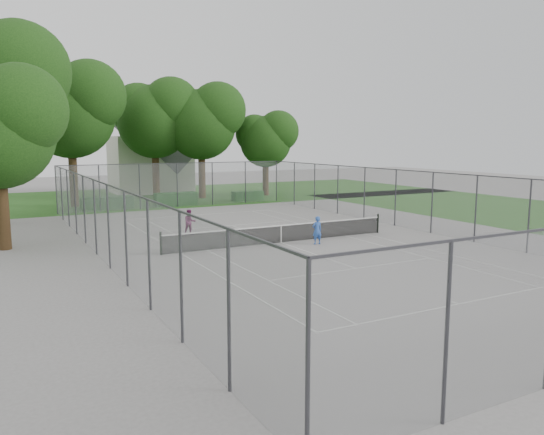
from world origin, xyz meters
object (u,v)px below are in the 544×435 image
house (150,155)px  woman_player (190,222)px  girl_player (317,230)px  tennis_net (281,233)px

house → woman_player: house is taller
girl_player → tennis_net: bearing=-36.5°
house → girl_player: house is taller
tennis_net → girl_player: size_ratio=8.89×
tennis_net → house: bearing=87.2°
tennis_net → woman_player: bearing=127.5°
tennis_net → house: house is taller
tennis_net → house: (1.50, 30.23, 3.29)m
tennis_net → woman_player: size_ratio=8.92×
woman_player → house: bearing=81.3°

